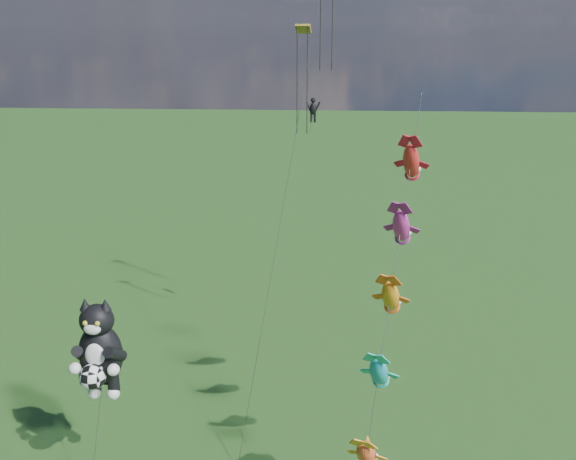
{
  "coord_description": "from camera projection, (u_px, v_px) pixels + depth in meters",
  "views": [
    {
      "loc": [
        15.37,
        -24.63,
        22.98
      ],
      "look_at": [
        13.23,
        11.23,
        11.24
      ],
      "focal_mm": 40.0,
      "sensor_mm": 36.0,
      "label": 1
    }
  ],
  "objects": [
    {
      "name": "fish_windsock_rig",
      "position": [
        390.0,
        297.0,
        29.42
      ],
      "size": [
        4.31,
        15.44,
        19.47
      ],
      "rotation": [
        0.0,
        0.0,
        0.06
      ],
      "color": "brown",
      "rests_on": "ground"
    },
    {
      "name": "parafoil_rig",
      "position": [
        312.0,
        82.0,
        42.02
      ],
      "size": [
        5.18,
        17.11,
        27.65
      ],
      "rotation": [
        0.0,
        0.0,
        -0.17
      ],
      "color": "brown",
      "rests_on": "ground"
    },
    {
      "name": "cat_kite_rig",
      "position": [
        99.0,
        350.0,
        32.31
      ],
      "size": [
        2.56,
        4.13,
        9.97
      ],
      "rotation": [
        0.0,
        0.0,
        -0.05
      ],
      "color": "brown",
      "rests_on": "ground"
    }
  ]
}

